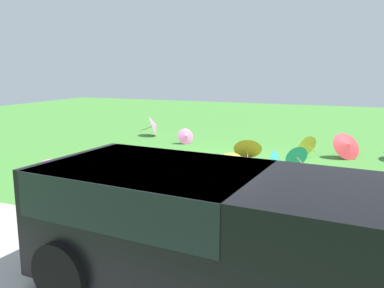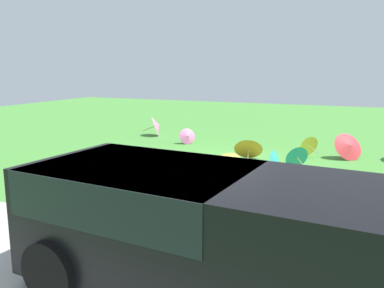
{
  "view_description": "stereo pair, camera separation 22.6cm",
  "coord_description": "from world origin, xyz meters",
  "px_view_note": "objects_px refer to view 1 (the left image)",
  "views": [
    {
      "loc": [
        -3.44,
        10.43,
        2.73
      ],
      "look_at": [
        0.81,
        0.12,
        0.6
      ],
      "focal_mm": 37.87,
      "sensor_mm": 36.0,
      "label": 1
    },
    {
      "loc": [
        -3.65,
        10.34,
        2.73
      ],
      "look_at": [
        0.81,
        0.12,
        0.6
      ],
      "focal_mm": 37.87,
      "sensor_mm": 36.0,
      "label": 2
    }
  ],
  "objects_px": {
    "van_dark": "(209,223)",
    "parasol_pink_2": "(49,170)",
    "parasol_pink_1": "(154,126)",
    "parasol_pink_3": "(186,136)",
    "parasol_teal_2": "(277,163)",
    "parasol_orange_1": "(248,147)",
    "parasol_yellow_1": "(306,145)",
    "park_bench": "(290,186)",
    "parasol_red_0": "(348,145)",
    "parasol_yellow_0": "(226,166)",
    "parasol_teal_1": "(296,156)",
    "parasol_purple_1": "(150,179)"
  },
  "relations": [
    {
      "from": "van_dark",
      "to": "parasol_pink_2",
      "type": "bearing_deg",
      "value": -31.14
    },
    {
      "from": "parasol_pink_1",
      "to": "parasol_pink_3",
      "type": "bearing_deg",
      "value": 148.55
    },
    {
      "from": "parasol_pink_3",
      "to": "parasol_teal_2",
      "type": "bearing_deg",
      "value": 141.14
    },
    {
      "from": "parasol_pink_3",
      "to": "parasol_orange_1",
      "type": "height_order",
      "value": "parasol_orange_1"
    },
    {
      "from": "parasol_yellow_1",
      "to": "park_bench",
      "type": "bearing_deg",
      "value": 93.5
    },
    {
      "from": "parasol_red_0",
      "to": "parasol_yellow_1",
      "type": "xyz_separation_m",
      "value": [
        1.21,
        -0.06,
        -0.08
      ]
    },
    {
      "from": "parasol_yellow_1",
      "to": "parasol_orange_1",
      "type": "xyz_separation_m",
      "value": [
        1.54,
        1.26,
        0.04
      ]
    },
    {
      "from": "parasol_pink_3",
      "to": "parasol_orange_1",
      "type": "relative_size",
      "value": 0.63
    },
    {
      "from": "parasol_orange_1",
      "to": "parasol_yellow_1",
      "type": "bearing_deg",
      "value": -140.87
    },
    {
      "from": "parasol_yellow_0",
      "to": "parasol_teal_1",
      "type": "xyz_separation_m",
      "value": [
        -1.27,
        -2.25,
        -0.11
      ]
    },
    {
      "from": "parasol_pink_2",
      "to": "parasol_teal_1",
      "type": "height_order",
      "value": "parasol_teal_1"
    },
    {
      "from": "parasol_yellow_0",
      "to": "parasol_pink_3",
      "type": "relative_size",
      "value": 1.53
    },
    {
      "from": "parasol_purple_1",
      "to": "van_dark",
      "type": "bearing_deg",
      "value": 128.55
    },
    {
      "from": "parasol_purple_1",
      "to": "parasol_teal_2",
      "type": "bearing_deg",
      "value": -130.74
    },
    {
      "from": "parasol_pink_1",
      "to": "parasol_teal_2",
      "type": "height_order",
      "value": "parasol_pink_1"
    },
    {
      "from": "parasol_pink_3",
      "to": "parasol_yellow_1",
      "type": "xyz_separation_m",
      "value": [
        -4.2,
        0.23,
        0.04
      ]
    },
    {
      "from": "parasol_yellow_0",
      "to": "parasol_yellow_1",
      "type": "distance_m",
      "value": 4.23
    },
    {
      "from": "parasol_pink_2",
      "to": "parasol_red_0",
      "type": "bearing_deg",
      "value": -141.26
    },
    {
      "from": "parasol_orange_1",
      "to": "parasol_teal_2",
      "type": "xyz_separation_m",
      "value": [
        -1.18,
        1.6,
        -0.04
      ]
    },
    {
      "from": "parasol_orange_1",
      "to": "parasol_pink_1",
      "type": "bearing_deg",
      "value": -30.18
    },
    {
      "from": "parasol_teal_2",
      "to": "parasol_teal_1",
      "type": "bearing_deg",
      "value": -105.4
    },
    {
      "from": "parasol_yellow_1",
      "to": "parasol_purple_1",
      "type": "relative_size",
      "value": 0.98
    },
    {
      "from": "parasol_yellow_0",
      "to": "parasol_pink_3",
      "type": "bearing_deg",
      "value": -56.03
    },
    {
      "from": "van_dark",
      "to": "parasol_orange_1",
      "type": "relative_size",
      "value": 4.83
    },
    {
      "from": "parasol_yellow_1",
      "to": "parasol_pink_3",
      "type": "bearing_deg",
      "value": -3.15
    },
    {
      "from": "parasol_yellow_1",
      "to": "parasol_purple_1",
      "type": "xyz_separation_m",
      "value": [
        2.61,
        5.45,
        0.03
      ]
    },
    {
      "from": "park_bench",
      "to": "parasol_pink_2",
      "type": "xyz_separation_m",
      "value": [
        5.74,
        0.2,
        -0.2
      ]
    },
    {
      "from": "parasol_teal_1",
      "to": "parasol_purple_1",
      "type": "relative_size",
      "value": 1.04
    },
    {
      "from": "parasol_pink_2",
      "to": "parasol_pink_1",
      "type": "bearing_deg",
      "value": -84.55
    },
    {
      "from": "parasol_orange_1",
      "to": "parasol_teal_2",
      "type": "relative_size",
      "value": 1.42
    },
    {
      "from": "parasol_teal_1",
      "to": "parasol_purple_1",
      "type": "height_order",
      "value": "parasol_teal_1"
    },
    {
      "from": "parasol_yellow_1",
      "to": "parasol_teal_1",
      "type": "bearing_deg",
      "value": 87.8
    },
    {
      "from": "parasol_pink_1",
      "to": "parasol_yellow_1",
      "type": "distance_m",
      "value": 6.22
    },
    {
      "from": "parasol_pink_1",
      "to": "parasol_red_0",
      "type": "bearing_deg",
      "value": 168.89
    },
    {
      "from": "parasol_yellow_0",
      "to": "parasol_pink_3",
      "type": "xyz_separation_m",
      "value": [
        2.86,
        -4.24,
        -0.15
      ]
    },
    {
      "from": "parasol_yellow_0",
      "to": "parasol_pink_1",
      "type": "bearing_deg",
      "value": -48.72
    },
    {
      "from": "parasol_yellow_0",
      "to": "parasol_orange_1",
      "type": "distance_m",
      "value": 2.76
    },
    {
      "from": "parasol_pink_1",
      "to": "parasol_pink_3",
      "type": "distance_m",
      "value": 2.2
    },
    {
      "from": "parasol_pink_2",
      "to": "parasol_teal_2",
      "type": "distance_m",
      "value": 5.65
    },
    {
      "from": "parasol_red_0",
      "to": "parasol_pink_2",
      "type": "xyz_separation_m",
      "value": [
        6.64,
        5.33,
        -0.14
      ]
    },
    {
      "from": "van_dark",
      "to": "parasol_purple_1",
      "type": "relative_size",
      "value": 6.73
    },
    {
      "from": "parasol_pink_1",
      "to": "parasol_red_0",
      "type": "xyz_separation_m",
      "value": [
        -7.28,
        1.43,
        -0.0
      ]
    },
    {
      "from": "parasol_teal_2",
      "to": "parasol_purple_1",
      "type": "distance_m",
      "value": 3.43
    },
    {
      "from": "parasol_red_0",
      "to": "parasol_purple_1",
      "type": "distance_m",
      "value": 6.61
    },
    {
      "from": "parasol_pink_2",
      "to": "parasol_teal_2",
      "type": "relative_size",
      "value": 1.06
    },
    {
      "from": "park_bench",
      "to": "parasol_red_0",
      "type": "xyz_separation_m",
      "value": [
        -0.9,
        -5.12,
        -0.05
      ]
    },
    {
      "from": "van_dark",
      "to": "parasol_teal_1",
      "type": "bearing_deg",
      "value": -90.3
    },
    {
      "from": "parasol_orange_1",
      "to": "parasol_teal_2",
      "type": "height_order",
      "value": "parasol_orange_1"
    },
    {
      "from": "parasol_teal_2",
      "to": "parasol_red_0",
      "type": "bearing_deg",
      "value": -119.5
    },
    {
      "from": "parasol_pink_3",
      "to": "parasol_yellow_1",
      "type": "height_order",
      "value": "parasol_yellow_1"
    }
  ]
}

